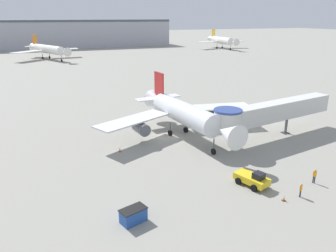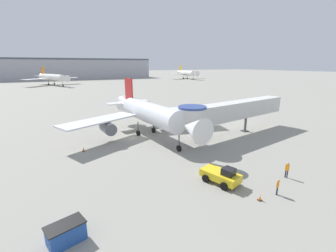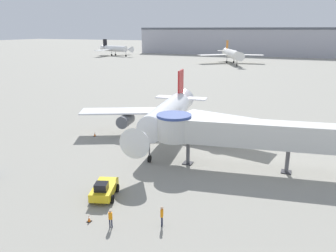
# 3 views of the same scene
# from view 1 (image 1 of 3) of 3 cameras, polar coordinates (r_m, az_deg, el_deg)

# --- Properties ---
(ground_plane) EXTENTS (800.00, 800.00, 0.00)m
(ground_plane) POSITION_cam_1_polar(r_m,az_deg,el_deg) (52.93, -0.45, -2.01)
(ground_plane) COLOR gray
(main_airplane) EXTENTS (28.51, 24.33, 9.32)m
(main_airplane) POSITION_cam_1_polar(r_m,az_deg,el_deg) (52.24, 2.54, 2.26)
(main_airplane) COLOR silver
(main_airplane) RESTS_ON ground_plane
(jet_bridge) EXTENTS (23.73, 6.97, 6.04)m
(jet_bridge) POSITION_cam_1_polar(r_m,az_deg,el_deg) (53.54, 17.05, 2.30)
(jet_bridge) COLOR silver
(jet_bridge) RESTS_ON ground_plane
(pushback_tug_yellow) EXTENTS (3.11, 4.37, 1.89)m
(pushback_tug_yellow) POSITION_cam_1_polar(r_m,az_deg,el_deg) (39.40, 14.49, -8.89)
(pushback_tug_yellow) COLOR yellow
(pushback_tug_yellow) RESTS_ON ground_plane
(service_container_blue) EXTENTS (2.83, 2.14, 1.43)m
(service_container_blue) POSITION_cam_1_polar(r_m,az_deg,el_deg) (32.29, -6.06, -15.20)
(service_container_blue) COLOR #234C9E
(service_container_blue) RESTS_ON ground_plane
(traffic_cone_apron_front) EXTENTS (0.36, 0.36, 0.60)m
(traffic_cone_apron_front) POSITION_cam_1_polar(r_m,az_deg,el_deg) (37.61, 19.54, -11.78)
(traffic_cone_apron_front) COLOR black
(traffic_cone_apron_front) RESTS_ON ground_plane
(traffic_cone_port_wing) EXTENTS (0.39, 0.39, 0.65)m
(traffic_cone_port_wing) POSITION_cam_1_polar(r_m,az_deg,el_deg) (47.94, -8.39, -4.09)
(traffic_cone_port_wing) COLOR black
(traffic_cone_port_wing) RESTS_ON ground_plane
(ground_crew_marshaller) EXTENTS (0.36, 0.30, 1.61)m
(ground_crew_marshaller) POSITION_cam_1_polar(r_m,az_deg,el_deg) (38.64, 22.13, -10.16)
(ground_crew_marshaller) COLOR #1E2338
(ground_crew_marshaller) RESTS_ON ground_plane
(ground_crew_wing_walker) EXTENTS (0.27, 0.38, 1.77)m
(ground_crew_wing_walker) POSITION_cam_1_polar(r_m,az_deg,el_deg) (42.21, 24.17, -7.81)
(ground_crew_wing_walker) COLOR #1E2338
(ground_crew_wing_walker) RESTS_ON ground_plane
(background_jet_gold_tail) EXTENTS (31.44, 30.71, 11.12)m
(background_jet_gold_tail) POSITION_cam_1_polar(r_m,az_deg,el_deg) (205.14, 9.30, 14.51)
(background_jet_gold_tail) COLOR white
(background_jet_gold_tail) RESTS_ON ground_plane
(background_jet_orange_tail) EXTENTS (29.64, 31.82, 10.29)m
(background_jet_orange_tail) POSITION_cam_1_polar(r_m,az_deg,el_deg) (160.53, -20.26, 12.44)
(background_jet_orange_tail) COLOR white
(background_jet_orange_tail) RESTS_ON ground_plane
(terminal_building) EXTENTS (150.42, 26.57, 16.58)m
(terminal_building) POSITION_cam_1_polar(r_m,az_deg,el_deg) (221.56, -20.17, 14.83)
(terminal_building) COLOR #A8A8B2
(terminal_building) RESTS_ON ground_plane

